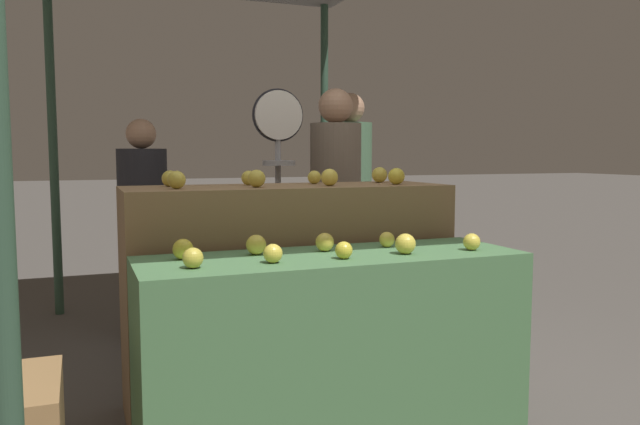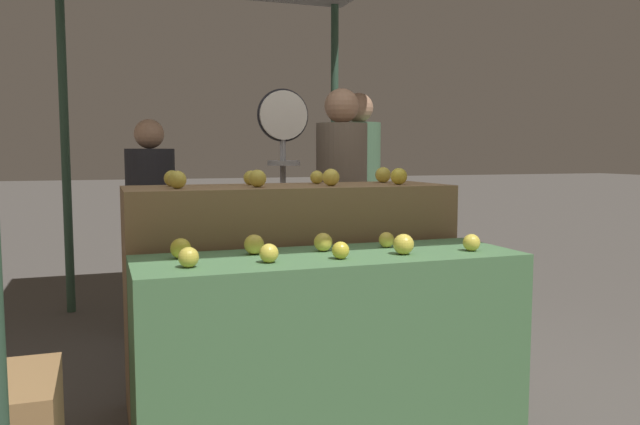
{
  "view_description": "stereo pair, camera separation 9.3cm",
  "coord_description": "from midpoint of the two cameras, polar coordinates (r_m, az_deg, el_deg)",
  "views": [
    {
      "loc": [
        -0.99,
        -2.4,
        1.31
      ],
      "look_at": [
        0.06,
        0.3,
        1.03
      ],
      "focal_mm": 35.0,
      "sensor_mm": 36.0,
      "label": 1
    },
    {
      "loc": [
        -0.91,
        -2.43,
        1.31
      ],
      "look_at": [
        0.06,
        0.3,
        1.03
      ],
      "focal_mm": 35.0,
      "sensor_mm": 36.0,
      "label": 2
    }
  ],
  "objects": [
    {
      "name": "person_customer_left",
      "position": [
        5.01,
        4.03,
        2.33
      ],
      "size": [
        0.38,
        0.38,
        1.78
      ],
      "rotation": [
        0.0,
        0.0,
        3.05
      ],
      "color": "#2D2D38",
      "rests_on": "ground_plane"
    },
    {
      "name": "apple_front_6",
      "position": [
        2.64,
        -5.04,
        -2.93
      ],
      "size": [
        0.09,
        0.09,
        0.09
      ],
      "primitive_type": "sphere",
      "color": "yellow",
      "rests_on": "display_counter_front"
    },
    {
      "name": "apple_back_3",
      "position": [
        3.27,
        8.04,
        3.29
      ],
      "size": [
        0.09,
        0.09,
        0.09
      ],
      "primitive_type": "sphere",
      "color": "gold",
      "rests_on": "display_counter_back"
    },
    {
      "name": "display_counter_front",
      "position": [
        2.73,
        1.98,
        -13.04
      ],
      "size": [
        1.63,
        0.55,
        0.88
      ],
      "primitive_type": "cube",
      "color": "#4C7A4C",
      "rests_on": "ground_plane"
    },
    {
      "name": "apple_front_8",
      "position": [
        2.84,
        7.03,
        -2.5
      ],
      "size": [
        0.07,
        0.07,
        0.07
      ],
      "primitive_type": "sphere",
      "color": "yellow",
      "rests_on": "display_counter_front"
    },
    {
      "name": "apple_back_1",
      "position": [
        3.0,
        -4.86,
        3.12
      ],
      "size": [
        0.09,
        0.09,
        0.09
      ],
      "primitive_type": "sphere",
      "color": "gold",
      "rests_on": "display_counter_back"
    },
    {
      "name": "apple_back_6",
      "position": [
        3.31,
        0.52,
        3.24
      ],
      "size": [
        0.07,
        0.07,
        0.07
      ],
      "primitive_type": "sphere",
      "color": "gold",
      "rests_on": "display_counter_back"
    },
    {
      "name": "apple_back_7",
      "position": [
        3.48,
        6.55,
        3.43
      ],
      "size": [
        0.09,
        0.09,
        0.09
      ],
      "primitive_type": "sphere",
      "color": "gold",
      "rests_on": "display_counter_back"
    },
    {
      "name": "apple_back_0",
      "position": [
        2.93,
        -12.02,
        2.95
      ],
      "size": [
        0.08,
        0.08,
        0.08
      ],
      "primitive_type": "sphere",
      "color": "gold",
      "rests_on": "display_counter_back"
    },
    {
      "name": "apple_front_0",
      "position": [
        2.37,
        -10.83,
        -4.05
      ],
      "size": [
        0.08,
        0.08,
        0.08
      ],
      "primitive_type": "sphere",
      "color": "gold",
      "rests_on": "display_counter_front"
    },
    {
      "name": "apple_back_2",
      "position": [
        3.11,
        1.87,
        3.23
      ],
      "size": [
        0.09,
        0.09,
        0.09
      ],
      "primitive_type": "sphere",
      "color": "yellow",
      "rests_on": "display_counter_back"
    },
    {
      "name": "person_customer_right",
      "position": [
        4.46,
        -14.6,
        -0.14
      ],
      "size": [
        0.44,
        0.44,
        1.54
      ],
      "rotation": [
        0.0,
        0.0,
        3.54
      ],
      "color": "#2D2D38",
      "rests_on": "ground_plane"
    },
    {
      "name": "apple_back_5",
      "position": [
        3.21,
        -5.52,
        3.17
      ],
      "size": [
        0.08,
        0.08,
        0.08
      ],
      "primitive_type": "sphere",
      "color": "gold",
      "rests_on": "display_counter_back"
    },
    {
      "name": "apple_front_7",
      "position": [
        2.71,
        1.31,
        -2.73
      ],
      "size": [
        0.08,
        0.08,
        0.08
      ],
      "primitive_type": "sphere",
      "color": "yellow",
      "rests_on": "display_counter_front"
    },
    {
      "name": "apple_front_5",
      "position": [
        2.57,
        -11.61,
        -3.25
      ],
      "size": [
        0.08,
        0.08,
        0.08
      ],
      "primitive_type": "sphere",
      "color": "gold",
      "rests_on": "display_counter_front"
    },
    {
      "name": "apple_front_4",
      "position": [
        2.81,
        14.61,
        -2.68
      ],
      "size": [
        0.08,
        0.08,
        0.08
      ],
      "primitive_type": "sphere",
      "color": "yellow",
      "rests_on": "display_counter_front"
    },
    {
      "name": "display_counter_back",
      "position": [
        3.24,
        -1.92,
        -7.66
      ],
      "size": [
        1.63,
        0.55,
        1.14
      ],
      "primitive_type": "cube",
      "color": "olive",
      "rests_on": "ground_plane"
    },
    {
      "name": "apple_front_1",
      "position": [
        2.43,
        -3.6,
        -3.74
      ],
      "size": [
        0.08,
        0.08,
        0.08
      ],
      "primitive_type": "sphere",
      "color": "yellow",
      "rests_on": "display_counter_front"
    },
    {
      "name": "produce_scale",
      "position": [
        3.81,
        -2.67,
        4.64
      ],
      "size": [
        0.32,
        0.2,
        1.7
      ],
      "color": "#99999E",
      "rests_on": "ground_plane"
    },
    {
      "name": "person_vendor_at_scale",
      "position": [
        4.13,
        2.62,
        1.28
      ],
      "size": [
        0.38,
        0.38,
        1.73
      ],
      "rotation": [
        0.0,
        0.0,
        3.27
      ],
      "color": "#2D2D38",
      "rests_on": "ground_plane"
    },
    {
      "name": "apple_front_3",
      "position": [
        2.66,
        8.65,
        -2.89
      ],
      "size": [
        0.09,
        0.09,
        0.09
      ],
      "primitive_type": "sphere",
      "color": "yellow",
      "rests_on": "display_counter_front"
    },
    {
      "name": "apple_front_2",
      "position": [
        2.52,
        3.05,
        -3.47
      ],
      "size": [
        0.07,
        0.07,
        0.07
      ],
      "primitive_type": "sphere",
      "color": "gold",
      "rests_on": "display_counter_front"
    },
    {
      "name": "apple_back_4",
      "position": [
        3.14,
        -12.54,
        3.06
      ],
      "size": [
        0.08,
        0.08,
        0.08
      ],
      "primitive_type": "sphere",
      "color": "gold",
      "rests_on": "display_counter_back"
    }
  ]
}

